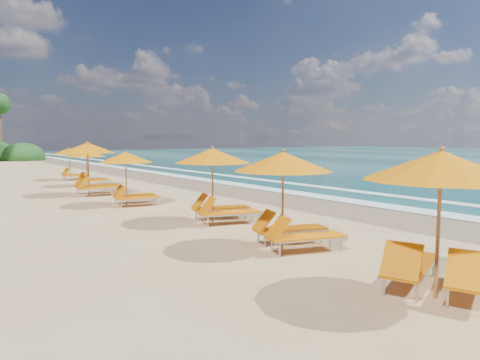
% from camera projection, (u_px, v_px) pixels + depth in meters
% --- Properties ---
extents(ground, '(160.00, 160.00, 0.00)m').
position_uv_depth(ground, '(240.00, 213.00, 16.02)').
color(ground, tan).
rests_on(ground, ground).
extents(wet_sand, '(4.00, 160.00, 0.01)m').
position_uv_depth(wet_sand, '(316.00, 203.00, 18.39)').
color(wet_sand, '#8A7152').
rests_on(wet_sand, ground).
extents(surf_foam, '(4.00, 160.00, 0.01)m').
position_uv_depth(surf_foam, '(358.00, 197.00, 19.99)').
color(surf_foam, white).
rests_on(surf_foam, ground).
extents(station_2, '(3.35, 3.30, 2.60)m').
position_uv_depth(station_2, '(441.00, 213.00, 7.50)').
color(station_2, olive).
rests_on(station_2, ground).
extents(station_3, '(3.15, 3.08, 2.46)m').
position_uv_depth(station_3, '(290.00, 193.00, 10.74)').
color(station_3, olive).
rests_on(station_3, ground).
extents(station_4, '(3.11, 3.03, 2.47)m').
position_uv_depth(station_4, '(218.00, 180.00, 14.11)').
color(station_4, olive).
rests_on(station_4, ground).
extents(station_5, '(2.69, 2.57, 2.22)m').
position_uv_depth(station_5, '(130.00, 175.00, 17.71)').
color(station_5, olive).
rests_on(station_5, ground).
extents(station_6, '(2.93, 2.75, 2.58)m').
position_uv_depth(station_6, '(92.00, 165.00, 20.84)').
color(station_6, olive).
rests_on(station_6, ground).
extents(station_7, '(2.43, 2.27, 2.13)m').
position_uv_depth(station_7, '(90.00, 165.00, 24.74)').
color(station_7, olive).
rests_on(station_7, ground).
extents(station_8, '(2.47, 2.34, 2.13)m').
position_uv_depth(station_8, '(72.00, 162.00, 28.25)').
color(station_8, olive).
rests_on(station_8, ground).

